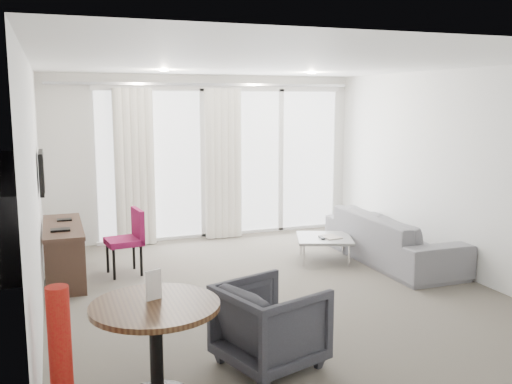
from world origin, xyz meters
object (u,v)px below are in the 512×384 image
object	(u,v)px
desk	(64,253)
round_table	(156,353)
red_lamp	(62,373)
tub_armchair	(270,325)
desk_chair	(124,242)
rattan_chair_b	(282,196)
coffee_table	(324,249)
rattan_chair_a	(235,201)
sofa	(392,238)

from	to	relation	value
desk	round_table	bearing A→B (deg)	-80.27
red_lamp	tub_armchair	world-z (taller)	red_lamp
desk_chair	rattan_chair_b	bearing A→B (deg)	32.61
desk	coffee_table	bearing A→B (deg)	-5.25
coffee_table	rattan_chair_b	distance (m)	3.21
coffee_table	rattan_chair_b	bearing A→B (deg)	77.88
coffee_table	tub_armchair	bearing A→B (deg)	-124.55
desk	tub_armchair	xyz separation A→B (m)	(1.56, -3.02, 0.01)
rattan_chair_a	rattan_chair_b	world-z (taller)	rattan_chair_a
red_lamp	rattan_chair_b	bearing A→B (deg)	57.44
desk	sofa	world-z (taller)	desk
sofa	tub_armchair	bearing A→B (deg)	130.62
sofa	round_table	bearing A→B (deg)	124.88
sofa	rattan_chair_a	xyz separation A→B (m)	(-1.27, 3.16, 0.07)
round_table	rattan_chair_b	distance (m)	7.05
desk_chair	tub_armchair	bearing A→B (deg)	-81.94
rattan_chair_b	red_lamp	bearing A→B (deg)	-125.04
desk	round_table	distance (m)	3.33
coffee_table	rattan_chair_b	xyz separation A→B (m)	(0.67, 3.14, 0.20)
rattan_chair_b	desk_chair	bearing A→B (deg)	-142.33
desk	rattan_chair_b	distance (m)	4.98
desk	rattan_chair_b	size ratio (longest dim) A/B	2.00
coffee_table	sofa	bearing A→B (deg)	-23.61
sofa	rattan_chair_a	distance (m)	3.40
rattan_chair_b	tub_armchair	bearing A→B (deg)	-115.94
desk	desk_chair	xyz separation A→B (m)	(0.73, -0.02, 0.08)
desk_chair	rattan_chair_b	xyz separation A→B (m)	(3.37, 2.84, -0.05)
round_table	rattan_chair_a	size ratio (longest dim) A/B	1.16
desk	tub_armchair	world-z (taller)	tub_armchair
tub_armchair	rattan_chair_b	distance (m)	6.37
rattan_chair_b	rattan_chair_a	bearing A→B (deg)	-164.44
tub_armchair	rattan_chair_a	bearing A→B (deg)	-32.89
round_table	sofa	bearing A→B (deg)	34.88
desk	coffee_table	world-z (taller)	desk
desk	coffee_table	size ratio (longest dim) A/B	1.99
round_table	tub_armchair	distance (m)	1.03
red_lamp	coffee_table	distance (m)	4.94
tub_armchair	rattan_chair_a	xyz separation A→B (m)	(1.45, 5.49, 0.05)
tub_armchair	rattan_chair_a	world-z (taller)	rattan_chair_a
round_table	sofa	distance (m)	4.53
sofa	desk_chair	bearing A→B (deg)	79.39
round_table	tub_armchair	size ratio (longest dim) A/B	1.22
tub_armchair	coffee_table	size ratio (longest dim) A/B	1.05
desk_chair	round_table	xyz separation A→B (m)	(-0.16, -3.26, -0.04)
red_lamp	sofa	size ratio (longest dim) A/B	0.48
rattan_chair_a	round_table	bearing A→B (deg)	-120.85
red_lamp	rattan_chair_a	bearing A→B (deg)	63.44
desk	coffee_table	distance (m)	3.44
red_lamp	sofa	distance (m)	5.35
tub_armchair	rattan_chair_b	size ratio (longest dim) A/B	1.06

